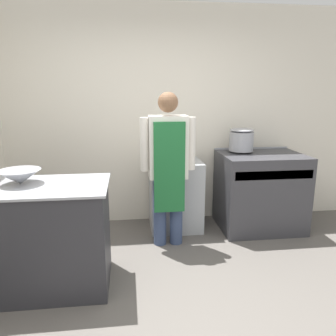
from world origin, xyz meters
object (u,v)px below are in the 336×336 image
Objects in this scene: person_cook at (168,162)px; stock_pot at (241,139)px; stove at (260,191)px; fridge_unit at (175,195)px; mixing_bowl at (20,177)px.

stock_pot is (0.96, 0.46, 0.16)m from person_cook.
stove is 0.68m from stock_pot.
fridge_unit is 1.05m from stock_pot.
mixing_bowl reaches higher than fridge_unit.
stove is at bearing 20.63° from mixing_bowl.
fridge_unit is at bearing 173.33° from stove.
stove is at bearing -31.07° from stock_pot.
stock_pot is (2.27, 1.07, 0.12)m from mixing_bowl.
stove is 2.82× the size of mixing_bowl.
person_cook is 1.07m from stock_pot.
stock_pot is (-0.22, 0.13, 0.63)m from stove.
mixing_bowl is (-1.32, -0.61, 0.04)m from person_cook.
stove is at bearing -6.67° from fridge_unit.
stove is 2.71m from mixing_bowl.
stock_pot is at bearing 148.93° from stove.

